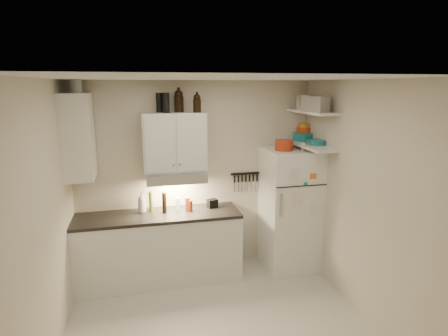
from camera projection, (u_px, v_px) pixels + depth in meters
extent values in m
cube|color=beige|center=(221.00, 330.00, 3.98)|extent=(3.20, 3.00, 0.02)
cube|color=white|center=(220.00, 77.00, 3.41)|extent=(3.20, 3.00, 0.02)
cube|color=beige|center=(196.00, 177.00, 5.13)|extent=(3.20, 0.02, 2.60)
cube|color=beige|center=(45.00, 227.00, 3.33)|extent=(0.02, 3.00, 2.60)
cube|color=beige|center=(365.00, 202.00, 4.06)|extent=(0.02, 3.00, 2.60)
cube|color=white|center=(159.00, 249.00, 4.90)|extent=(2.10, 0.60, 0.88)
cube|color=black|center=(158.00, 216.00, 4.80)|extent=(2.10, 0.62, 0.04)
cube|color=white|center=(174.00, 142.00, 4.78)|extent=(0.80, 0.33, 0.75)
cube|color=white|center=(78.00, 137.00, 4.37)|extent=(0.33, 0.55, 1.00)
cube|color=silver|center=(176.00, 176.00, 4.81)|extent=(0.76, 0.46, 0.12)
cube|color=white|center=(290.00, 210.00, 5.18)|extent=(0.70, 0.68, 1.70)
cube|color=white|center=(312.00, 112.00, 4.80)|extent=(0.30, 0.95, 0.03)
cube|color=white|center=(311.00, 146.00, 4.90)|extent=(0.30, 0.95, 0.03)
cube|color=black|center=(245.00, 174.00, 5.26)|extent=(0.42, 0.02, 0.03)
cylinder|color=#A02A12|center=(284.00, 145.00, 4.89)|extent=(0.24, 0.24, 0.14)
cube|color=orange|center=(314.00, 147.00, 4.91)|extent=(0.23, 0.28, 0.08)
cylinder|color=silver|center=(303.00, 147.00, 4.92)|extent=(0.07, 0.07, 0.09)
cylinder|color=silver|center=(305.00, 103.00, 4.99)|extent=(0.33, 0.33, 0.18)
cube|color=#AAAAAD|center=(312.00, 103.00, 4.64)|extent=(0.23, 0.21, 0.20)
cube|color=#AAAAAD|center=(319.00, 104.00, 4.52)|extent=(0.25, 0.25, 0.19)
cylinder|color=#167079|center=(303.00, 137.00, 5.23)|extent=(0.28, 0.28, 0.11)
cylinder|color=#C43C12|center=(304.00, 130.00, 5.30)|extent=(0.22, 0.22, 0.07)
cylinder|color=orange|center=(305.00, 125.00, 5.28)|extent=(0.17, 0.17, 0.06)
cylinder|color=#167079|center=(317.00, 142.00, 4.89)|extent=(0.30, 0.30, 0.07)
cylinder|color=black|center=(166.00, 103.00, 4.62)|extent=(0.09, 0.09, 0.25)
cylinder|color=black|center=(159.00, 103.00, 4.70)|extent=(0.10, 0.10, 0.24)
cylinder|color=silver|center=(76.00, 85.00, 4.30)|extent=(0.17, 0.17, 0.18)
imported|color=white|center=(142.00, 201.00, 4.82)|extent=(0.15, 0.16, 0.31)
cylinder|color=brown|center=(187.00, 205.00, 4.88)|extent=(0.06, 0.06, 0.19)
cylinder|color=#586C1B|center=(151.00, 202.00, 4.86)|extent=(0.06, 0.06, 0.27)
cylinder|color=black|center=(164.00, 203.00, 4.81)|extent=(0.07, 0.07, 0.27)
cylinder|color=silver|center=(178.00, 204.00, 4.90)|extent=(0.07, 0.07, 0.18)
cylinder|color=#A02A12|center=(190.00, 206.00, 4.88)|extent=(0.08, 0.08, 0.15)
cube|color=black|center=(212.00, 203.00, 5.04)|extent=(0.15, 0.13, 0.11)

